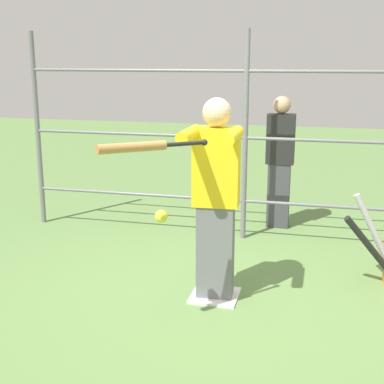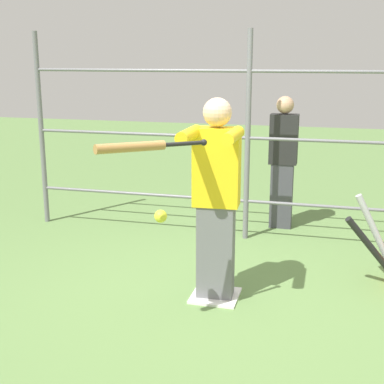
{
  "view_description": "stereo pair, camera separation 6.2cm",
  "coord_description": "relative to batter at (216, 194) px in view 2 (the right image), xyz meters",
  "views": [
    {
      "loc": [
        -0.83,
        4.19,
        2.02
      ],
      "look_at": [
        0.15,
        0.23,
        0.98
      ],
      "focal_mm": 50.0,
      "sensor_mm": 36.0,
      "label": 1
    },
    {
      "loc": [
        -0.89,
        4.17,
        2.02
      ],
      "look_at": [
        0.15,
        0.23,
        0.98
      ],
      "focal_mm": 50.0,
      "sensor_mm": 36.0,
      "label": 2
    }
  ],
  "objects": [
    {
      "name": "softball_in_flight",
      "position": [
        0.29,
        0.57,
        -0.05
      ],
      "size": [
        0.1,
        0.1,
        0.1
      ],
      "color": "yellow"
    },
    {
      "name": "bystander_behind_fence",
      "position": [
        -0.35,
        -2.14,
        -0.1
      ],
      "size": [
        0.33,
        0.2,
        1.58
      ],
      "color": "#3F3F47",
      "rests_on": "ground"
    },
    {
      "name": "ground_plane",
      "position": [
        0.0,
        -0.02,
        -0.92
      ],
      "size": [
        24.0,
        24.0,
        0.0
      ],
      "primitive_type": "plane",
      "color": "#608447"
    },
    {
      "name": "batter",
      "position": [
        0.0,
        0.0,
        0.0
      ],
      "size": [
        0.44,
        0.58,
        1.71
      ],
      "color": "slate",
      "rests_on": "ground"
    },
    {
      "name": "baseball_bat_swinging",
      "position": [
        0.34,
        0.83,
        0.51
      ],
      "size": [
        0.61,
        0.68,
        0.09
      ],
      "color": "black"
    },
    {
      "name": "fence_backstop",
      "position": [
        0.0,
        -1.62,
        0.23
      ],
      "size": [
        5.1,
        0.06,
        2.31
      ],
      "color": "slate",
      "rests_on": "ground"
    },
    {
      "name": "home_plate",
      "position": [
        0.0,
        -0.02,
        -0.91
      ],
      "size": [
        0.4,
        0.4,
        0.02
      ],
      "color": "white",
      "rests_on": "ground"
    }
  ]
}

